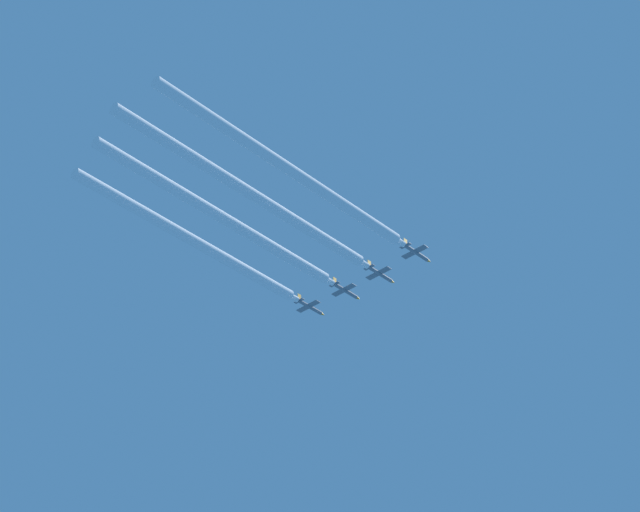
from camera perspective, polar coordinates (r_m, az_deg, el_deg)
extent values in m
cylinder|color=slate|center=(321.20, -0.49, -2.35)|extent=(1.00, 8.60, 1.00)
cone|color=orange|center=(324.27, 0.13, -2.70)|extent=(0.95, 1.45, 0.95)
ellipsoid|color=#332D14|center=(322.58, -0.25, -2.42)|extent=(0.55, 1.99, 0.45)
cube|color=slate|center=(320.90, -0.54, -2.33)|extent=(7.24, 1.72, 0.11)
cube|color=slate|center=(318.85, -0.97, -2.08)|extent=(3.08, 1.00, 0.11)
cube|color=orange|center=(319.59, -0.96, -1.89)|extent=(0.09, 1.18, 1.54)
cylinder|color=black|center=(318.48, -1.05, -2.03)|extent=(0.75, 0.54, 0.75)
cylinder|color=slate|center=(314.59, 1.16, -1.60)|extent=(1.00, 8.60, 1.00)
cone|color=orange|center=(317.73, 1.77, -1.96)|extent=(0.95, 1.45, 0.95)
ellipsoid|color=#332D14|center=(316.00, 1.39, -1.67)|extent=(0.55, 1.99, 0.45)
cube|color=slate|center=(314.28, 1.11, -1.58)|extent=(7.24, 1.72, 0.11)
cube|color=slate|center=(312.19, 0.68, -1.31)|extent=(3.08, 1.00, 0.11)
cube|color=orange|center=(312.94, 0.69, -1.12)|extent=(0.09, 1.18, 1.54)
cylinder|color=black|center=(311.80, 0.60, -1.27)|extent=(0.75, 0.54, 0.75)
cylinder|color=slate|center=(307.92, 2.77, -0.82)|extent=(1.00, 8.60, 1.00)
cone|color=orange|center=(311.13, 3.38, -1.20)|extent=(0.95, 1.45, 0.95)
ellipsoid|color=#332D14|center=(309.36, 3.00, -0.90)|extent=(0.55, 1.99, 0.45)
cube|color=slate|center=(307.61, 2.72, -0.80)|extent=(7.24, 1.72, 0.11)
cube|color=slate|center=(305.47, 2.29, -0.52)|extent=(3.08, 1.00, 0.11)
cube|color=orange|center=(306.23, 2.29, -0.33)|extent=(0.09, 1.18, 1.54)
cylinder|color=black|center=(305.08, 2.21, -0.47)|extent=(0.75, 0.54, 0.75)
cylinder|color=slate|center=(302.05, 4.44, 0.17)|extent=(1.00, 8.60, 1.00)
cone|color=orange|center=(305.31, 5.05, -0.23)|extent=(0.95, 1.45, 0.95)
ellipsoid|color=#332D14|center=(303.51, 4.67, 0.08)|extent=(0.55, 1.99, 0.45)
cube|color=slate|center=(301.73, 4.39, 0.19)|extent=(7.24, 1.72, 0.11)
cube|color=slate|center=(299.54, 3.97, 0.48)|extent=(3.08, 1.00, 0.11)
cube|color=orange|center=(300.33, 3.97, 0.67)|extent=(0.09, 1.18, 1.54)
cylinder|color=black|center=(299.15, 3.89, 0.53)|extent=(0.75, 0.54, 0.75)
cylinder|color=white|center=(301.58, -5.02, 0.23)|extent=(1.47, 59.70, 1.47)
cylinder|color=white|center=(297.84, -6.03, 0.81)|extent=(2.79, 68.65, 2.79)
cylinder|color=white|center=(293.53, -3.61, 1.24)|extent=(1.47, 63.17, 1.47)
cylinder|color=white|center=(289.50, -4.69, 1.88)|extent=(2.79, 72.64, 2.79)
cylinder|color=white|center=(285.40, -2.25, 2.30)|extent=(1.47, 66.74, 1.47)
cylinder|color=white|center=(281.07, -3.41, 3.02)|extent=(2.79, 76.75, 2.79)
cylinder|color=white|center=(279.37, -0.47, 3.39)|extent=(1.47, 65.67, 1.47)
cylinder|color=white|center=(275.00, -1.61, 4.13)|extent=(2.79, 75.52, 2.79)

